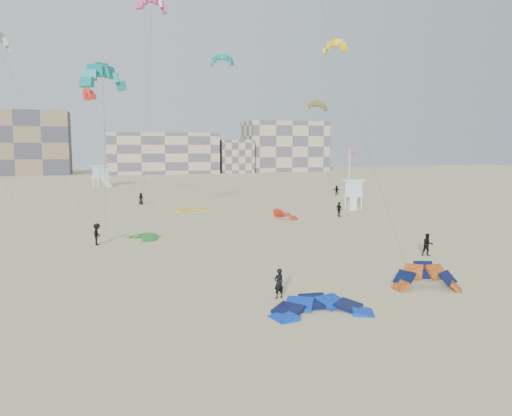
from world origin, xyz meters
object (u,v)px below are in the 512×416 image
object	(u,v)px
lifeguard_tower_near	(354,194)
kite_ground_orange	(426,289)
kitesurfer_main	(279,283)
kite_ground_blue	(320,312)

from	to	relation	value
lifeguard_tower_near	kite_ground_orange	bearing A→B (deg)	-82.97
kite_ground_orange	kitesurfer_main	bearing A→B (deg)	-166.28
kite_ground_orange	kite_ground_blue	bearing A→B (deg)	-146.11
kitesurfer_main	kite_ground_blue	bearing A→B (deg)	97.15
kitesurfer_main	lifeguard_tower_near	size ratio (longest dim) A/B	0.28
kite_ground_blue	kitesurfer_main	size ratio (longest dim) A/B	2.93
kite_ground_orange	lifeguard_tower_near	bearing A→B (deg)	87.17
kite_ground_blue	kite_ground_orange	world-z (taller)	kite_ground_orange
kite_ground_orange	lifeguard_tower_near	world-z (taller)	lifeguard_tower_near
kite_ground_blue	lifeguard_tower_near	bearing A→B (deg)	65.23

